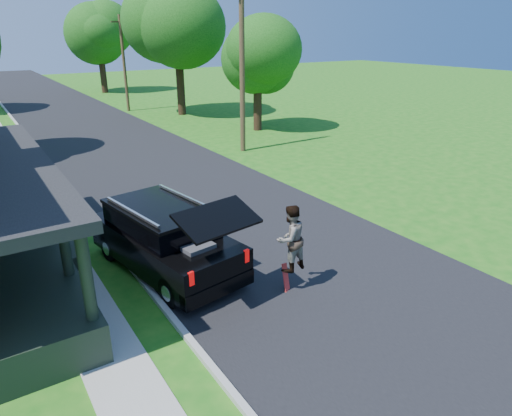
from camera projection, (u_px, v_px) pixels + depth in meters
ground at (355, 302)px, 11.14m from camera, size 140.00×140.00×0.00m
street at (113, 143)px, 26.81m from camera, size 8.00×120.00×0.02m
curb at (39, 152)px, 24.77m from camera, size 0.15×120.00×0.12m
sidewalk at (7, 156)px, 23.99m from camera, size 1.30×120.00×0.03m
black_suv at (165, 238)px, 12.34m from camera, size 2.81×5.55×2.47m
skateboarder at (290, 239)px, 11.17m from camera, size 0.91×0.75×1.72m
skateboard at (286, 280)px, 11.62m from camera, size 0.29×0.43×0.80m
tree_right_near at (257, 54)px, 28.65m from camera, size 5.53×5.71×7.26m
tree_right_mid at (176, 23)px, 33.55m from camera, size 7.26×7.36×10.08m
tree_right_far at (98, 29)px, 46.24m from camera, size 7.59×7.81×9.51m
utility_pole_near at (242, 60)px, 23.43m from camera, size 1.71×0.30×9.20m
utility_pole_far at (124, 63)px, 36.20m from camera, size 1.44×0.31×7.34m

